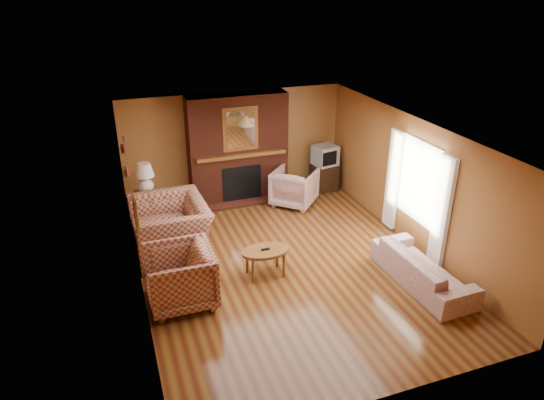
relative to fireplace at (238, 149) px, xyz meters
name	(u,v)px	position (x,y,z in m)	size (l,w,h in m)	color
floor	(286,263)	(0.00, -2.98, -1.18)	(6.50, 6.50, 0.00)	#491F0F
ceiling	(288,133)	(0.00, -2.98, 1.22)	(6.50, 6.50, 0.00)	silver
wall_back	(235,145)	(0.00, 0.27, 0.02)	(6.50, 6.50, 0.00)	#9B642F
wall_front	(392,319)	(0.00, -6.23, 0.02)	(6.50, 6.50, 0.00)	#9B642F
wall_left	(134,225)	(-2.50, -2.98, 0.02)	(6.50, 6.50, 0.00)	#9B642F
wall_right	(413,183)	(2.50, -2.98, 0.02)	(6.50, 6.50, 0.00)	#9B642F
fireplace	(238,149)	(0.00, 0.00, 0.00)	(2.20, 0.82, 2.40)	#521D11
window_right	(417,191)	(2.45, -3.18, -0.06)	(0.10, 1.85, 2.00)	beige
bookshelf	(125,156)	(-2.44, -1.08, 0.48)	(0.09, 0.55, 0.71)	brown
botanical_print	(136,213)	(-2.47, -3.28, 0.37)	(0.05, 0.40, 0.50)	brown
pendant_light	(246,121)	(0.00, -0.68, 0.82)	(0.36, 0.36, 0.48)	black
plaid_loveseat	(170,228)	(-1.85, -1.89, -0.69)	(1.51, 1.32, 0.98)	maroon
plaid_armchair	(180,277)	(-1.95, -3.51, -0.71)	(1.00, 1.03, 0.93)	maroon
floral_sofa	(423,268)	(1.90, -4.33, -0.90)	(1.96, 0.77, 0.57)	beige
floral_armchair	(294,187)	(1.06, -0.75, -0.77)	(0.88, 0.90, 0.82)	beige
coffee_table	(265,253)	(-0.46, -3.22, -0.76)	(0.82, 0.51, 0.51)	brown
side_table	(149,207)	(-2.10, -0.53, -0.86)	(0.49, 0.49, 0.65)	brown
table_lamp	(145,177)	(-2.10, -0.53, -0.17)	(0.39, 0.39, 0.64)	white
tv_stand	(324,177)	(2.05, -0.18, -0.87)	(0.57, 0.52, 0.62)	black
crt_tv	(325,155)	(2.05, -0.19, -0.33)	(0.58, 0.58, 0.46)	#9DA0A4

